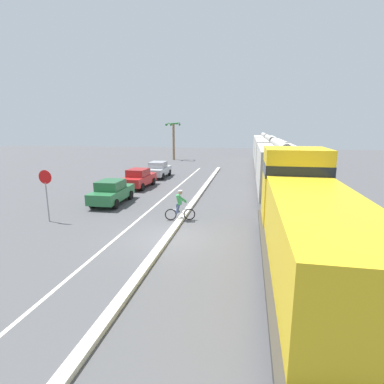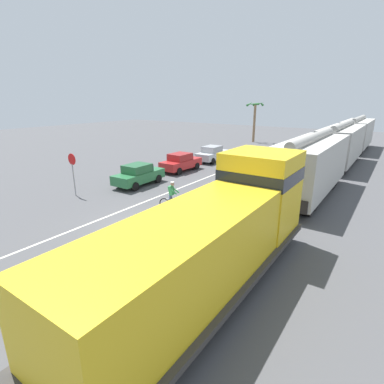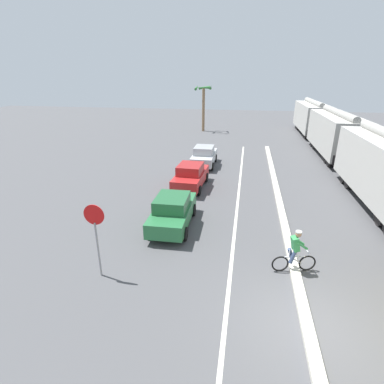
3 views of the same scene
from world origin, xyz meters
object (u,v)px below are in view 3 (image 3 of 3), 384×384
parked_car_red (191,176)px  cyclist (295,252)px  parked_car_green (173,211)px  parked_car_silver (204,156)px  palm_tree_near (204,99)px  hopper_car_trailing (312,117)px  stop_sign (95,227)px  hopper_car_middle (335,134)px

parked_car_red → cyclist: size_ratio=2.49×
cyclist → parked_car_green: bearing=152.9°
parked_car_silver → palm_tree_near: bearing=98.6°
hopper_car_trailing → stop_sign: 34.61m
parked_car_silver → cyclist: bearing=-68.4°
parked_car_green → stop_sign: (-1.71, -4.31, 1.21)m
parked_car_green → cyclist: (5.38, -2.75, 0.00)m
stop_sign → hopper_car_trailing: bearing=68.1°
hopper_car_middle → parked_car_silver: (-11.24, -5.27, -1.26)m
parked_car_silver → palm_tree_near: (-2.48, 16.37, 3.37)m
parked_car_red → hopper_car_trailing: bearing=62.9°
hopper_car_middle → parked_car_green: size_ratio=2.50×
cyclist → palm_tree_near: size_ratio=0.29×
hopper_car_middle → stop_sign: bearing=-122.2°
hopper_car_middle → cyclist: bearing=-107.1°
hopper_car_middle → parked_car_silver: 12.48m
parked_car_green → parked_car_silver: same height
stop_sign → parked_car_green: bearing=68.4°
hopper_car_middle → parked_car_silver: size_ratio=2.52×
hopper_car_trailing → parked_car_green: bearing=-112.0°
hopper_car_trailing → hopper_car_middle: bearing=-90.0°
hopper_car_trailing → cyclist: hopper_car_trailing is taller
parked_car_red → parked_car_silver: same height
palm_tree_near → hopper_car_middle: bearing=-39.0°
hopper_car_trailing → parked_car_green: (-11.21, -27.80, -1.26)m
hopper_car_middle → palm_tree_near: bearing=141.0°
hopper_car_middle → parked_car_red: size_ratio=2.49×
parked_car_red → parked_car_silver: 5.35m
parked_car_silver → parked_car_green: bearing=-89.8°
parked_car_silver → stop_sign: stop_sign is taller
stop_sign → cyclist: bearing=12.4°
hopper_car_middle → hopper_car_trailing: bearing=90.0°
hopper_car_trailing → parked_car_green: hopper_car_trailing is taller
hopper_car_middle → cyclist: hopper_car_middle is taller
hopper_car_middle → parked_car_green: (-11.21, -16.20, -1.26)m
stop_sign → hopper_car_middle: bearing=57.8°
parked_car_silver → palm_tree_near: palm_tree_near is taller
stop_sign → parked_car_silver: bearing=83.7°
hopper_car_trailing → parked_car_red: (-11.36, -22.23, -1.26)m
hopper_car_trailing → stop_sign: hopper_car_trailing is taller
hopper_car_trailing → parked_car_silver: (-11.24, -16.87, -1.26)m
cyclist → stop_sign: (-7.09, -1.56, 1.21)m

